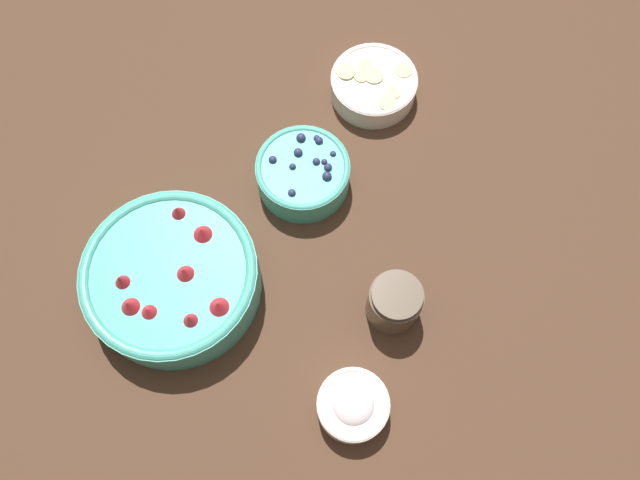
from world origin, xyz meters
name	(u,v)px	position (x,y,z in m)	size (l,w,h in m)	color
ground_plane	(364,249)	(0.00, 0.00, 0.00)	(4.00, 4.00, 0.00)	#4C3323
bowl_strawberries	(172,278)	(-0.26, 0.16, 0.05)	(0.27, 0.27, 0.10)	#47AD9E
bowl_blueberries	(303,173)	(0.01, 0.16, 0.03)	(0.15, 0.15, 0.07)	#47AD9E
bowl_bananas	(374,84)	(0.22, 0.20, 0.03)	(0.15, 0.15, 0.05)	white
bowl_cream	(353,405)	(-0.19, -0.16, 0.03)	(0.10, 0.10, 0.06)	white
jar_chocolate	(394,303)	(-0.04, -0.10, 0.04)	(0.08, 0.08, 0.09)	brown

